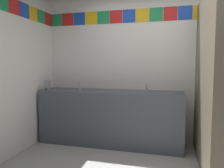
{
  "coord_description": "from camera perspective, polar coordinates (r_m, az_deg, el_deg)",
  "views": [
    {
      "loc": [
        0.11,
        -2.12,
        1.3
      ],
      "look_at": [
        -0.7,
        0.96,
        1.02
      ],
      "focal_mm": 34.84,
      "sensor_mm": 36.0,
      "label": 1
    }
  ],
  "objects": [
    {
      "name": "wall_back",
      "position": [
        3.72,
        13.1,
        6.63
      ],
      "size": [
        4.04,
        0.09,
        2.83
      ],
      "color": "white",
      "rests_on": "ground_plane"
    },
    {
      "name": "soap_dispenser",
      "position": [
        3.81,
        -16.55,
        -0.35
      ],
      "size": [
        0.09,
        0.09,
        0.16
      ],
      "color": "gray",
      "rests_on": "vanity_counter"
    },
    {
      "name": "faucet_right",
      "position": [
        3.52,
        9.09,
        -1.05
      ],
      "size": [
        0.04,
        0.1,
        0.14
      ],
      "color": "silver",
      "rests_on": "vanity_counter"
    },
    {
      "name": "faucet_left",
      "position": [
        3.82,
        -8.51,
        -0.58
      ],
      "size": [
        0.04,
        0.1,
        0.14
      ],
      "color": "silver",
      "rests_on": "vanity_counter"
    },
    {
      "name": "vanity_counter",
      "position": [
        3.62,
        -0.43,
        -8.61
      ],
      "size": [
        2.32,
        0.56,
        0.88
      ],
      "color": "#4C515B",
      "rests_on": "ground_plane"
    },
    {
      "name": "stall_divider",
      "position": [
        2.75,
        26.92,
        0.26
      ],
      "size": [
        0.92,
        1.48,
        2.2
      ],
      "color": "#726651",
      "rests_on": "ground_plane"
    }
  ]
}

